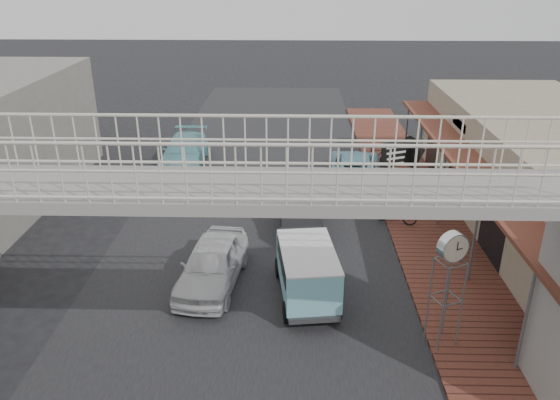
# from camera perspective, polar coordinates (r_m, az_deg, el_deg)

# --- Properties ---
(ground) EXTENTS (120.00, 120.00, 0.00)m
(ground) POSITION_cam_1_polar(r_m,az_deg,el_deg) (16.56, -3.77, -10.12)
(ground) COLOR black
(ground) RESTS_ON ground
(road_strip) EXTENTS (10.00, 60.00, 0.01)m
(road_strip) POSITION_cam_1_polar(r_m,az_deg,el_deg) (16.56, -3.77, -10.11)
(road_strip) COLOR black
(road_strip) RESTS_ON ground
(sidewalk) EXTENTS (3.00, 40.00, 0.10)m
(sidewalk) POSITION_cam_1_polar(r_m,az_deg,el_deg) (19.71, 16.28, -5.06)
(sidewalk) COLOR brown
(sidewalk) RESTS_ON ground
(footbridge) EXTENTS (16.40, 2.40, 6.34)m
(footbridge) POSITION_cam_1_polar(r_m,az_deg,el_deg) (11.51, -5.92, -7.92)
(footbridge) COLOR gray
(footbridge) RESTS_ON ground
(white_hatchback) EXTENTS (2.15, 4.30, 1.41)m
(white_hatchback) POSITION_cam_1_polar(r_m,az_deg,el_deg) (16.95, -7.10, -6.62)
(white_hatchback) COLOR silver
(white_hatchback) RESTS_ON ground
(dark_sedan) EXTENTS (1.70, 4.30, 1.39)m
(dark_sedan) POSITION_cam_1_polar(r_m,az_deg,el_deg) (20.58, 2.05, -0.81)
(dark_sedan) COLOR black
(dark_sedan) RESTS_ON ground
(angkot_curb) EXTENTS (2.73, 5.16, 1.38)m
(angkot_curb) POSITION_cam_1_polar(r_m,az_deg,el_deg) (24.93, 7.80, 3.40)
(angkot_curb) COLOR #6FACC0
(angkot_curb) RESTS_ON ground
(angkot_far) EXTENTS (2.05, 4.87, 1.40)m
(angkot_far) POSITION_cam_1_polar(r_m,az_deg,el_deg) (27.28, -9.94, 5.06)
(angkot_far) COLOR #68AEB5
(angkot_far) RESTS_ON ground
(angkot_van) EXTENTS (1.95, 3.61, 1.69)m
(angkot_van) POSITION_cam_1_polar(r_m,az_deg,el_deg) (15.98, 2.81, -6.92)
(angkot_van) COLOR black
(angkot_van) RESTS_ON ground
(motorcycle_near) EXTENTS (1.72, 1.06, 0.85)m
(motorcycle_near) POSITION_cam_1_polar(r_m,az_deg,el_deg) (21.01, 11.97, -1.31)
(motorcycle_near) COLOR black
(motorcycle_near) RESTS_ON sidewalk
(motorcycle_far) EXTENTS (1.66, 0.77, 0.96)m
(motorcycle_far) POSITION_cam_1_polar(r_m,az_deg,el_deg) (26.94, 10.01, 4.54)
(motorcycle_far) COLOR black
(motorcycle_far) RESTS_ON sidewalk
(street_clock) EXTENTS (0.82, 0.79, 3.16)m
(street_clock) POSITION_cam_1_polar(r_m,az_deg,el_deg) (13.91, 17.54, -5.23)
(street_clock) COLOR #59595B
(street_clock) RESTS_ON sidewalk
(arrow_sign) EXTENTS (1.97, 1.33, 3.26)m
(arrow_sign) POSITION_cam_1_polar(r_m,az_deg,el_deg) (20.89, 13.98, 4.87)
(arrow_sign) COLOR #59595B
(arrow_sign) RESTS_ON sidewalk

